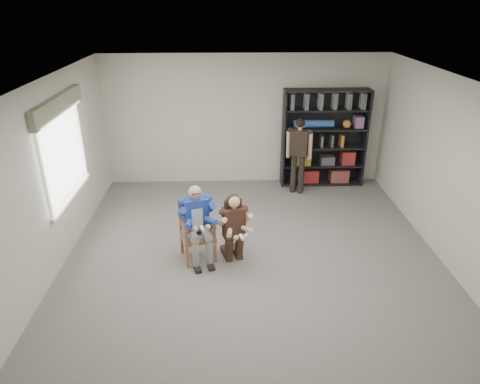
{
  "coord_description": "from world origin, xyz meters",
  "views": [
    {
      "loc": [
        -0.4,
        -5.48,
        3.86
      ],
      "look_at": [
        -0.2,
        0.6,
        1.05
      ],
      "focal_mm": 32.0,
      "sensor_mm": 36.0,
      "label": 1
    }
  ],
  "objects_px": {
    "kneeling_woman": "(234,229)",
    "bookshelf": "(324,139)",
    "seated_man": "(197,223)",
    "armchair": "(197,231)",
    "standing_man": "(298,156)"
  },
  "relations": [
    {
      "from": "seated_man",
      "to": "bookshelf",
      "type": "xyz_separation_m",
      "value": [
        2.58,
        2.9,
        0.42
      ]
    },
    {
      "from": "kneeling_woman",
      "to": "bookshelf",
      "type": "xyz_separation_m",
      "value": [
        2.0,
        3.02,
        0.48
      ]
    },
    {
      "from": "bookshelf",
      "to": "armchair",
      "type": "bearing_deg",
      "value": -131.64
    },
    {
      "from": "kneeling_woman",
      "to": "standing_man",
      "type": "xyz_separation_m",
      "value": [
        1.38,
        2.56,
        0.24
      ]
    },
    {
      "from": "kneeling_woman",
      "to": "armchair",
      "type": "bearing_deg",
      "value": 151.45
    },
    {
      "from": "armchair",
      "to": "seated_man",
      "type": "relative_size",
      "value": 0.77
    },
    {
      "from": "armchair",
      "to": "standing_man",
      "type": "height_order",
      "value": "standing_man"
    },
    {
      "from": "bookshelf",
      "to": "kneeling_woman",
      "type": "bearing_deg",
      "value": -123.49
    },
    {
      "from": "seated_man",
      "to": "kneeling_woman",
      "type": "relative_size",
      "value": 1.09
    },
    {
      "from": "standing_man",
      "to": "bookshelf",
      "type": "bearing_deg",
      "value": 55.76
    },
    {
      "from": "kneeling_woman",
      "to": "standing_man",
      "type": "distance_m",
      "value": 2.92
    },
    {
      "from": "kneeling_woman",
      "to": "standing_man",
      "type": "relative_size",
      "value": 0.71
    },
    {
      "from": "armchair",
      "to": "bookshelf",
      "type": "xyz_separation_m",
      "value": [
        2.58,
        2.9,
        0.57
      ]
    },
    {
      "from": "armchair",
      "to": "bookshelf",
      "type": "height_order",
      "value": "bookshelf"
    },
    {
      "from": "kneeling_woman",
      "to": "bookshelf",
      "type": "relative_size",
      "value": 0.55
    }
  ]
}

